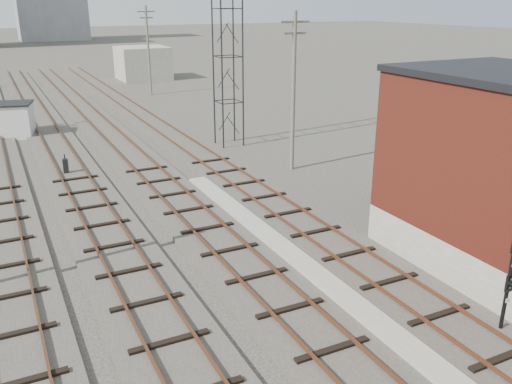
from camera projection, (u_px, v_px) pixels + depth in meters
ground at (85, 96)px, 56.66m from camera, size 320.00×320.00×0.00m
track_right at (170, 135)px, 39.94m from camera, size 3.20×90.00×0.39m
track_mid_right at (116, 141)px, 38.27m from camera, size 3.20×90.00×0.39m
track_mid_left at (57, 148)px, 36.59m from camera, size 3.20×90.00×0.39m
platform_curb at (345, 300)px, 17.99m from camera, size 0.90×28.00×0.26m
lattice_tower at (227, 33)px, 35.34m from camera, size 1.60×1.60×15.00m
utility_pole_right_a at (293, 88)px, 30.75m from camera, size 1.80×0.24×9.00m
utility_pole_right_b at (148, 48)px, 56.08m from camera, size 1.80×0.24×9.00m
shed_right at (143, 63)px, 68.19m from camera, size 6.00×6.00×4.00m
signal_mast at (512, 266)px, 15.61m from camera, size 0.40×0.41×3.94m
switch_stand at (66, 166)px, 30.85m from camera, size 0.33×0.33×1.21m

